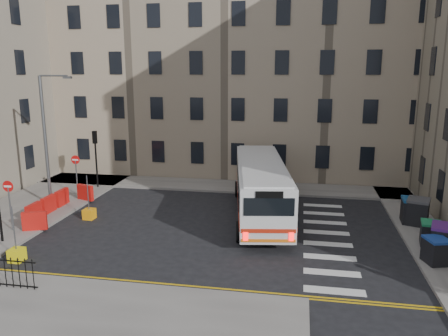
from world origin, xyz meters
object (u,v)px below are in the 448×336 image
(wheelie_bin_d, at_px, (418,211))
(wheelie_bin_a, at_px, (436,251))
(wheelie_bin_b, at_px, (444,240))
(bollard_chevron, at_px, (17,255))
(wheelie_bin_c, at_px, (430,233))
(wheelie_bin_e, at_px, (412,210))
(bus, at_px, (261,185))
(streetlamp, at_px, (45,139))
(bollard_yellow, at_px, (89,214))

(wheelie_bin_d, bearing_deg, wheelie_bin_a, -75.84)
(wheelie_bin_b, xyz_separation_m, bollard_chevron, (-19.10, -3.79, -0.57))
(wheelie_bin_c, distance_m, wheelie_bin_e, 3.20)
(bus, bearing_deg, wheelie_bin_e, -10.55)
(wheelie_bin_e, bearing_deg, wheelie_bin_a, -87.50)
(wheelie_bin_b, distance_m, wheelie_bin_c, 1.20)
(streetlamp, bearing_deg, bollard_chevron, -68.72)
(wheelie_bin_e, bearing_deg, bus, -176.98)
(bollard_chevron, bearing_deg, bollard_yellow, 85.07)
(wheelie_bin_b, bearing_deg, bollard_yellow, -169.09)
(wheelie_bin_d, xyz_separation_m, bollard_yellow, (-18.46, -2.04, -0.57))
(wheelie_bin_c, bearing_deg, wheelie_bin_d, 97.97)
(bollard_chevron, bearing_deg, streetlamp, 111.28)
(wheelie_bin_d, bearing_deg, wheelie_bin_e, 165.53)
(streetlamp, distance_m, bollard_chevron, 9.20)
(streetlamp, distance_m, wheelie_bin_e, 21.98)
(wheelie_bin_a, distance_m, bollard_chevron, 18.73)
(wheelie_bin_e, relative_size, bollard_yellow, 2.32)
(bollard_yellow, bearing_deg, streetlamp, 153.30)
(streetlamp, height_order, wheelie_bin_e, streetlamp)
(streetlamp, bearing_deg, bus, 2.88)
(bus, bearing_deg, wheelie_bin_a, -43.07)
(bollard_yellow, height_order, bollard_chevron, same)
(wheelie_bin_c, xyz_separation_m, bollard_chevron, (-18.85, -4.96, -0.43))
(wheelie_bin_b, relative_size, wheelie_bin_e, 1.13)
(wheelie_bin_e, height_order, bollard_yellow, wheelie_bin_e)
(wheelie_bin_b, height_order, bollard_yellow, wheelie_bin_b)
(wheelie_bin_a, bearing_deg, wheelie_bin_c, 64.97)
(bus, xyz_separation_m, wheelie_bin_d, (8.73, -0.39, -0.96))
(wheelie_bin_a, bearing_deg, wheelie_bin_b, 43.50)
(wheelie_bin_c, height_order, wheelie_bin_e, wheelie_bin_e)
(streetlamp, relative_size, wheelie_bin_e, 5.86)
(streetlamp, xyz_separation_m, wheelie_bin_b, (22.10, -3.91, -3.47))
(wheelie_bin_e, xyz_separation_m, bollard_chevron, (-18.70, -8.15, -0.55))
(wheelie_bin_b, relative_size, wheelie_bin_d, 0.98)
(bus, relative_size, bollard_yellow, 19.91)
(bus, relative_size, bollard_chevron, 19.91)
(streetlamp, distance_m, bus, 13.49)
(bollard_chevron, bearing_deg, bus, 39.26)
(wheelie_bin_b, xyz_separation_m, wheelie_bin_c, (-0.25, 1.17, -0.13))
(bus, distance_m, wheelie_bin_d, 8.79)
(bus, relative_size, wheelie_bin_b, 7.62)
(wheelie_bin_a, xyz_separation_m, wheelie_bin_b, (0.58, 1.00, 0.14))
(bollard_yellow, relative_size, bollard_chevron, 1.00)
(bus, xyz_separation_m, wheelie_bin_c, (8.61, -3.40, -1.10))
(streetlamp, xyz_separation_m, wheelie_bin_d, (21.97, 0.27, -3.46))
(bollard_chevron, bearing_deg, wheelie_bin_e, 23.56)
(wheelie_bin_a, distance_m, wheelie_bin_e, 5.37)
(bollard_yellow, distance_m, bollard_chevron, 5.96)
(bus, relative_size, wheelie_bin_c, 9.99)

